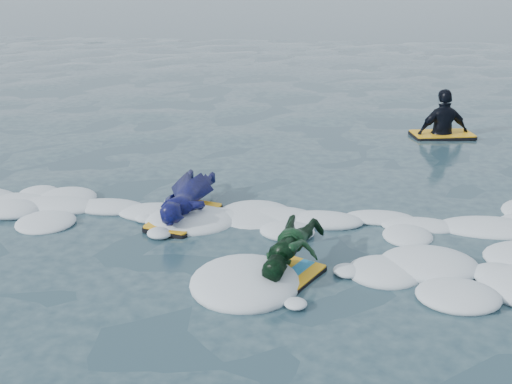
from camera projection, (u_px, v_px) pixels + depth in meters
The scene contains 5 objects.
ground at pixel (251, 267), 7.58m from camera, with size 120.00×120.00×0.00m, color #19333D.
foam_band at pixel (261, 231), 8.54m from camera, with size 12.00×3.10×0.30m, color silver, non-canonical shape.
prone_woman_unit at pixel (187, 199), 9.01m from camera, with size 0.96×1.83×0.47m.
prone_child_unit at pixel (293, 252), 7.36m from camera, with size 0.95×1.43×0.51m.
waiting_rider_unit at pixel (442, 134), 12.89m from camera, with size 1.34×0.92×1.83m.
Camera 1 is at (0.88, -6.74, 3.47)m, focal length 45.00 mm.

